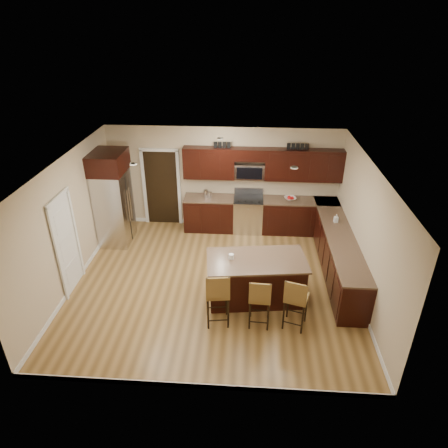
# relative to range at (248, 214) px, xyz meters

# --- Properties ---
(floor) EXTENTS (6.00, 6.00, 0.00)m
(floor) POSITION_rel_range_xyz_m (-0.68, -2.45, -0.47)
(floor) COLOR olive
(floor) RESTS_ON ground
(ceiling) EXTENTS (6.00, 6.00, 0.00)m
(ceiling) POSITION_rel_range_xyz_m (-0.68, -2.45, 2.23)
(ceiling) COLOR silver
(ceiling) RESTS_ON wall_back
(wall_back) EXTENTS (6.00, 0.00, 6.00)m
(wall_back) POSITION_rel_range_xyz_m (-0.68, 0.30, 0.88)
(wall_back) COLOR #C3B08D
(wall_back) RESTS_ON floor
(wall_left) EXTENTS (0.00, 5.50, 5.50)m
(wall_left) POSITION_rel_range_xyz_m (-3.68, -2.45, 0.88)
(wall_left) COLOR #C3B08D
(wall_left) RESTS_ON floor
(wall_right) EXTENTS (0.00, 5.50, 5.50)m
(wall_right) POSITION_rel_range_xyz_m (2.32, -2.45, 0.88)
(wall_right) COLOR #C3B08D
(wall_right) RESTS_ON floor
(base_cabinets) EXTENTS (4.02, 3.96, 0.92)m
(base_cabinets) POSITION_rel_range_xyz_m (1.22, -1.01, -0.01)
(base_cabinets) COLOR black
(base_cabinets) RESTS_ON floor
(upper_cabinets) EXTENTS (4.00, 0.33, 0.80)m
(upper_cabinets) POSITION_rel_range_xyz_m (0.36, 0.13, 1.37)
(upper_cabinets) COLOR black
(upper_cabinets) RESTS_ON wall_back
(range) EXTENTS (0.76, 0.64, 1.11)m
(range) POSITION_rel_range_xyz_m (0.00, 0.00, 0.00)
(range) COLOR silver
(range) RESTS_ON floor
(microwave) EXTENTS (0.76, 0.31, 0.40)m
(microwave) POSITION_rel_range_xyz_m (0.00, 0.15, 1.15)
(microwave) COLOR silver
(microwave) RESTS_ON upper_cabinets
(doorway) EXTENTS (0.85, 0.03, 2.06)m
(doorway) POSITION_rel_range_xyz_m (-2.33, 0.28, 0.56)
(doorway) COLOR black
(doorway) RESTS_ON floor
(pantry_door) EXTENTS (0.03, 0.80, 2.04)m
(pantry_door) POSITION_rel_range_xyz_m (-3.66, -2.75, 0.55)
(pantry_door) COLOR white
(pantry_door) RESTS_ON floor
(letter_decor) EXTENTS (2.20, 0.03, 0.15)m
(letter_decor) POSITION_rel_range_xyz_m (0.22, 0.13, 1.82)
(letter_decor) COLOR black
(letter_decor) RESTS_ON upper_cabinets
(island) EXTENTS (2.06, 1.26, 0.92)m
(island) POSITION_rel_range_xyz_m (0.20, -2.87, -0.04)
(island) COLOR black
(island) RESTS_ON floor
(stool_left) EXTENTS (0.48, 0.48, 1.15)m
(stool_left) POSITION_rel_range_xyz_m (-0.50, -3.72, 0.24)
(stool_left) COLOR olive
(stool_left) RESTS_ON floor
(stool_mid) EXTENTS (0.41, 0.41, 1.05)m
(stool_mid) POSITION_rel_range_xyz_m (0.26, -3.71, 0.18)
(stool_mid) COLOR olive
(stool_mid) RESTS_ON floor
(stool_right) EXTENTS (0.50, 0.50, 1.08)m
(stool_right) POSITION_rel_range_xyz_m (0.90, -3.71, 0.20)
(stool_right) COLOR olive
(stool_right) RESTS_ON floor
(refrigerator) EXTENTS (0.79, 0.99, 2.35)m
(refrigerator) POSITION_rel_range_xyz_m (-3.30, -0.79, 0.73)
(refrigerator) COLOR silver
(refrigerator) RESTS_ON floor
(floor_mat) EXTENTS (0.95, 0.73, 0.01)m
(floor_mat) POSITION_rel_range_xyz_m (0.81, -1.16, -0.47)
(floor_mat) COLOR brown
(floor_mat) RESTS_ON floor
(fruit_bowl) EXTENTS (0.37, 0.37, 0.07)m
(fruit_bowl) POSITION_rel_range_xyz_m (1.07, -0.00, 0.48)
(fruit_bowl) COLOR silver
(fruit_bowl) RESTS_ON base_cabinets
(soap_bottle) EXTENTS (0.10, 0.10, 0.20)m
(soap_bottle) POSITION_rel_range_xyz_m (2.02, -1.17, 0.55)
(soap_bottle) COLOR #B2B2B2
(soap_bottle) RESTS_ON base_cabinets
(canister_tall) EXTENTS (0.12, 0.12, 0.21)m
(canister_tall) POSITION_rel_range_xyz_m (-1.11, -0.00, 0.55)
(canister_tall) COLOR silver
(canister_tall) RESTS_ON base_cabinets
(canister_short) EXTENTS (0.11, 0.11, 0.17)m
(canister_short) POSITION_rel_range_xyz_m (-1.01, -0.00, 0.53)
(canister_short) COLOR silver
(canister_short) RESTS_ON base_cabinets
(island_jar) EXTENTS (0.10, 0.10, 0.10)m
(island_jar) POSITION_rel_range_xyz_m (-0.30, -2.87, 0.50)
(island_jar) COLOR white
(island_jar) RESTS_ON island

